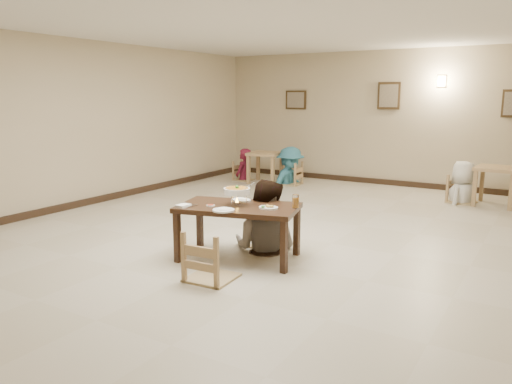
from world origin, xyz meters
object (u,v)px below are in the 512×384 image
Objects in this scene: bg_chair_lr at (290,163)px; chair_near at (211,233)px; main_table at (238,212)px; bg_chair_ll at (244,162)px; chair_far at (268,215)px; bg_diner_a at (243,149)px; bg_diner_b at (291,147)px; drink_glass at (296,202)px; bg_diner_c at (465,161)px; bg_chair_rl at (463,177)px; bg_table_left at (265,158)px; curry_warmer at (237,191)px; main_diner at (265,180)px; bg_table_right at (497,174)px.

chair_near is at bearing 17.05° from bg_chair_lr.
bg_chair_ll is at bearing 107.44° from main_table.
bg_diner_a is (-3.18, 4.35, 0.33)m from chair_far.
drink_glass is at bearing -144.84° from bg_diner_b.
chair_far is 0.55× the size of bg_diner_c.
bg_chair_rl is (4.93, 0.00, 0.07)m from bg_chair_ll.
bg_diner_c is at bearing 86.97° from bg_chair_lr.
bg_diner_a is (-3.26, 5.73, 0.24)m from chair_near.
main_table is at bearing 169.23° from bg_chair_rl.
chair_near is 1.08× the size of bg_chair_lr.
bg_table_left is 0.64m from bg_diner_a.
bg_chair_lr is 0.98× the size of bg_chair_rl.
main_diner is at bearing 77.13° from curry_warmer.
chair_far is at bearing -141.23° from bg_chair_ll.
main_diner is 1.22× the size of bg_diner_a.
main_diner is 4.81m from bg_chair_rl.
bg_chair_ll is at bearing -179.69° from bg_table_right.
drink_glass reaches higher than bg_table_left.
bg_chair_rl is at bearing -83.68° from bg_diner_b.
curry_warmer is 5.36m from bg_diner_b.
chair_near is (0.14, -0.75, -0.07)m from main_table.
bg_table_left is at bearing -179.35° from bg_table_right.
main_table is at bearing -145.28° from bg_chair_ll.
chair_far is at bearing 167.25° from bg_chair_rl.
chair_far is 2.39× the size of curry_warmer.
chair_near is 6.29m from bg_table_left.
bg_diner_a is (-3.10, 4.97, -0.09)m from curry_warmer.
bg_diner_c reaches higher than bg_chair_lr.
bg_diner_b is at bearing 179.72° from bg_table_right.
bg_chair_ll is at bearing 121.93° from curry_warmer.
bg_chair_ll is (-3.10, 4.97, -0.42)m from curry_warmer.
curry_warmer is 0.24× the size of bg_diner_a.
bg_table_right is 0.79× the size of bg_chair_lr.
curry_warmer is 0.45× the size of bg_table_left.
chair_near is 5.98m from bg_diner_c.
curry_warmer is (-0.08, -0.62, 0.42)m from chair_far.
drink_glass is 4.89m from bg_chair_rl.
curry_warmer is at bearing -94.27° from chair_far.
bg_chair_rl is (1.72, 4.47, -0.43)m from main_diner.
bg_table_left is (-2.56, 4.33, 0.14)m from chair_far.
bg_chair_lr is at bearing 33.66° from bg_diner_b.
drink_glass is 0.10× the size of bg_diner_c.
bg_diner_a is at bearing -59.30° from main_diner.
bg_chair_lr is at bearing -71.35° from main_diner.
bg_chair_lr reaches higher than bg_table_left.
bg_diner_c is at bearing 0.00° from bg_chair_rl.
bg_table_left is at bearing 123.84° from chair_far.
curry_warmer is 5.37m from bg_chair_lr.
bg_diner_c is at bearing -116.03° from main_diner.
bg_diner_b reaches higher than chair_near.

